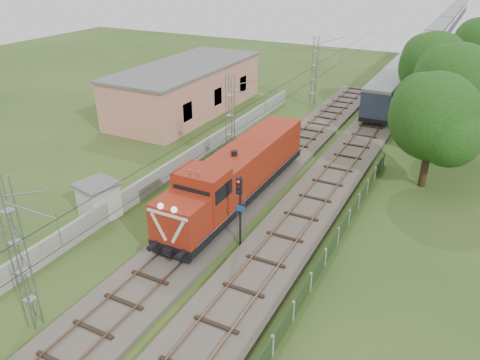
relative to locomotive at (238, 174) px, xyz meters
The scene contains 14 objects.
ground 7.85m from the locomotive, 90.00° to the right, with size 140.00×140.00×0.00m, color #26471A.
track_main 2.13m from the locomotive, 90.00° to the right, with size 4.20×70.00×0.45m.
track_side 13.61m from the locomotive, 68.17° to the left, with size 4.20×80.00×0.45m.
catenary 5.66m from the locomotive, 123.32° to the left, with size 3.31×70.00×8.00m.
boundary_wall 8.04m from the locomotive, 145.40° to the left, with size 0.25×40.00×1.50m, color #9E9E99.
station_building 22.29m from the locomotive, 132.29° to the left, with size 8.40×20.40×5.22m.
fence 9.33m from the locomotive, 29.45° to the right, with size 0.12×32.00×1.20m.
locomotive is the anchor object (origin of this frame).
coach_rake 74.78m from the locomotive, 86.17° to the left, with size 2.93×109.48×3.39m.
signal_post 5.66m from the locomotive, 61.19° to the right, with size 0.52×0.41×4.71m.
relay_hut 9.63m from the locomotive, 140.53° to the right, with size 2.95×2.95×2.53m.
tree_a 14.91m from the locomotive, 37.52° to the left, with size 6.84×6.51×8.86m.
tree_b 20.88m from the locomotive, 53.71° to the left, with size 7.52×7.16×9.74m.
tree_c 26.56m from the locomotive, 68.67° to the left, with size 7.25×6.90×9.39m.
Camera 1 is at (13.78, -18.84, 16.36)m, focal length 35.00 mm.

